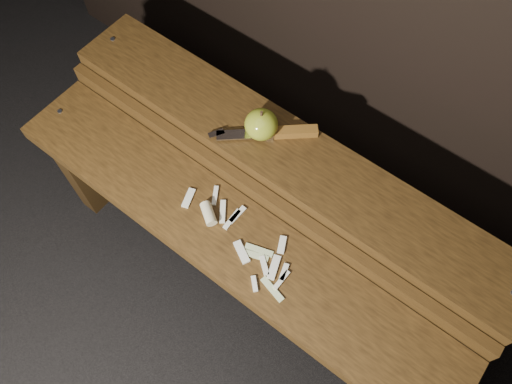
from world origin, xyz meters
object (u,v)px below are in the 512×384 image
Objects in this scene: bench_rear_tier at (282,169)px; apple at (261,124)px; knife at (281,132)px; bench_front_tier at (225,246)px.

bench_rear_tier is 14.58× the size of apple.
knife is (0.04, 0.02, -0.02)m from apple.
bench_front_tier is at bearing -73.32° from apple.
bench_front_tier is 0.30m from apple.
knife is at bearing 31.90° from apple.
knife is at bearing 135.11° from bench_rear_tier.
apple reaches higher than knife.
apple reaches higher than bench_rear_tier.
bench_front_tier is 5.82× the size of knife.
bench_rear_tier is at bearing 90.00° from bench_front_tier.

